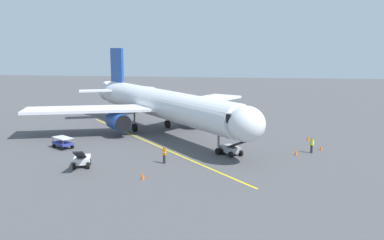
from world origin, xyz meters
TOP-DOWN VIEW (x-y plane):
  - ground_plane at (0.00, 0.00)m, footprint 220.00×220.00m
  - apron_lead_in_line at (-1.83, 8.29)m, footprint 26.14×30.59m
  - airplane at (-1.65, 2.08)m, footprint 32.29×33.67m
  - ground_crew_marshaller at (-5.53, 17.07)m, footprint 0.44×0.33m
  - ground_crew_wing_walker at (-20.74, 10.44)m, footprint 0.47×0.45m
  - belt_loader_near_nose at (-12.00, 12.69)m, footprint 3.79×4.33m
  - baggage_cart_portside at (7.53, 12.46)m, footprint 2.93×2.66m
  - belt_loader_starboard_side at (2.19, 19.41)m, footprint 2.54×4.72m
  - safety_cone_nose_left at (-21.99, 8.89)m, footprint 0.32×0.32m
  - safety_cone_nose_right at (-4.75, 22.37)m, footprint 0.32×0.32m
  - safety_cone_wing_port at (-18.98, 11.58)m, footprint 0.32×0.32m
  - safety_cone_wing_starboard at (-21.15, 3.91)m, footprint 0.32×0.32m

SIDE VIEW (x-z plane):
  - ground_plane at x=0.00m, z-range 0.00..0.00m
  - apron_lead_in_line at x=-1.83m, z-range 0.00..0.01m
  - safety_cone_nose_left at x=-21.99m, z-range 0.00..0.55m
  - safety_cone_nose_right at x=-4.75m, z-range 0.00..0.55m
  - safety_cone_wing_port at x=-18.98m, z-range 0.00..0.55m
  - safety_cone_wing_starboard at x=-21.15m, z-range 0.00..0.55m
  - baggage_cart_portside at x=7.53m, z-range 0.02..1.29m
  - belt_loader_near_nose at x=-12.00m, z-range -0.45..1.88m
  - belt_loader_starboard_side at x=2.19m, z-range -0.45..1.88m
  - ground_crew_marshaller at x=-5.53m, z-range 0.03..1.74m
  - ground_crew_wing_walker at x=-20.74m, z-range 0.03..1.74m
  - airplane at x=-1.65m, z-range -1.75..9.75m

